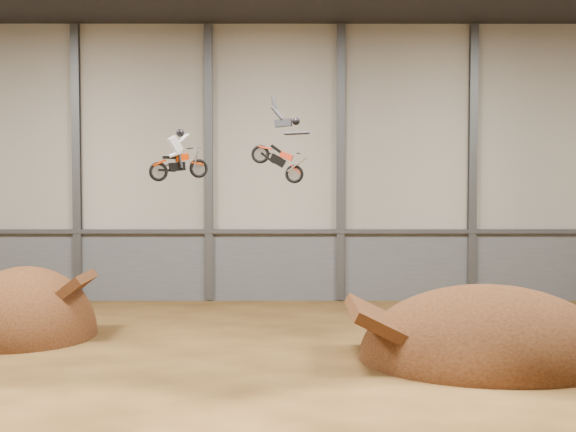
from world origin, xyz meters
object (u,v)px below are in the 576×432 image
Objects in this scene: landing_ramp at (488,359)px; fmx_rider_b at (273,139)px; takeoff_ramp at (25,337)px; fmx_rider_a at (179,152)px.

landing_ramp is 3.12× the size of fmx_rider_b.
fmx_rider_b is at bearing -8.23° from takeoff_ramp.
fmx_rider_a is at bearing -18.48° from takeoff_ramp.
takeoff_ramp reaches higher than landing_ramp.
landing_ramp is 4.08× the size of fmx_rider_a.
fmx_rider_b is (-7.52, 2.52, 7.76)m from landing_ramp.
takeoff_ramp is 2.24× the size of fmx_rider_b.
landing_ramp is 13.24m from fmx_rider_a.
landing_ramp is at bearing -32.69° from fmx_rider_a.
fmx_rider_b is at bearing 161.51° from landing_ramp.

